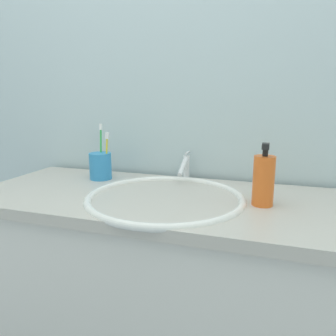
% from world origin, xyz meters
% --- Properties ---
extents(tiled_wall_back, '(2.47, 0.04, 2.40)m').
position_xyz_m(tiled_wall_back, '(0.00, 0.30, 1.20)').
color(tiled_wall_back, silver).
rests_on(tiled_wall_back, ground).
extents(vanity_counter, '(1.27, 0.52, 0.85)m').
position_xyz_m(vanity_counter, '(0.00, 0.00, 0.42)').
color(vanity_counter, silver).
rests_on(vanity_counter, ground).
extents(sink_basin, '(0.50, 0.50, 0.12)m').
position_xyz_m(sink_basin, '(0.01, -0.03, 0.80)').
color(sink_basin, white).
rests_on(sink_basin, vanity_counter).
extents(faucet, '(0.02, 0.14, 0.10)m').
position_xyz_m(faucet, '(0.01, 0.21, 0.90)').
color(faucet, silver).
rests_on(faucet, sink_basin).
extents(toothbrush_cup, '(0.08, 0.08, 0.10)m').
position_xyz_m(toothbrush_cup, '(-0.30, 0.13, 0.90)').
color(toothbrush_cup, '#338CCC').
rests_on(toothbrush_cup, vanity_counter).
extents(toothbrush_yellow, '(0.03, 0.01, 0.18)m').
position_xyz_m(toothbrush_yellow, '(-0.27, 0.13, 0.95)').
color(toothbrush_yellow, yellow).
rests_on(toothbrush_yellow, toothbrush_cup).
extents(toothbrush_green, '(0.02, 0.04, 0.20)m').
position_xyz_m(toothbrush_green, '(-0.31, 0.15, 0.97)').
color(toothbrush_green, green).
rests_on(toothbrush_green, toothbrush_cup).
extents(soap_dispenser, '(0.06, 0.06, 0.18)m').
position_xyz_m(soap_dispenser, '(0.30, -0.00, 0.92)').
color(soap_dispenser, orange).
rests_on(soap_dispenser, vanity_counter).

